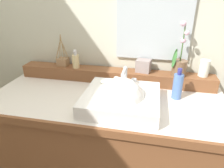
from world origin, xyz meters
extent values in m
cube|color=beige|center=(0.00, 0.43, 1.38)|extent=(3.44, 0.20, 2.76)
cube|color=brown|center=(0.00, 0.00, 0.43)|extent=(1.45, 0.62, 0.86)
cube|color=silver|center=(0.00, 0.00, 0.88)|extent=(1.47, 0.64, 0.04)
cube|color=brown|center=(0.00, -0.32, 0.88)|extent=(1.47, 0.02, 0.04)
cube|color=brown|center=(0.00, 0.25, 0.94)|extent=(1.39, 0.12, 0.09)
cube|color=white|center=(0.11, -0.08, 0.94)|extent=(0.43, 0.40, 0.08)
sphere|color=white|center=(0.11, -0.10, 0.93)|extent=(0.28, 0.28, 0.28)
cylinder|color=silver|center=(0.11, 0.06, 1.03)|extent=(0.02, 0.02, 0.10)
cylinder|color=silver|center=(0.11, 0.00, 1.08)|extent=(0.02, 0.11, 0.02)
sphere|color=silver|center=(0.11, 0.06, 1.08)|extent=(0.03, 0.03, 0.03)
cylinder|color=silver|center=(0.05, 0.06, 0.99)|extent=(0.03, 0.03, 0.04)
cylinder|color=silver|center=(0.16, 0.06, 0.99)|extent=(0.03, 0.03, 0.04)
ellipsoid|color=silver|center=(-0.01, 0.03, 0.99)|extent=(0.07, 0.04, 0.02)
cylinder|color=brown|center=(0.44, 0.23, 1.04)|extent=(0.09, 0.09, 0.10)
cylinder|color=tan|center=(0.44, 0.23, 1.08)|extent=(0.08, 0.08, 0.01)
cylinder|color=#476B38|center=(0.44, 0.23, 1.21)|extent=(0.01, 0.01, 0.23)
ellipsoid|color=#387033|center=(0.41, 0.28, 1.11)|extent=(0.04, 0.04, 0.11)
ellipsoid|color=#387033|center=(0.40, 0.20, 1.11)|extent=(0.04, 0.04, 0.11)
sphere|color=#E1AEC5|center=(0.44, 0.24, 1.22)|extent=(0.04, 0.04, 0.04)
sphere|color=#E1AEC5|center=(0.46, 0.22, 1.27)|extent=(0.03, 0.03, 0.03)
sphere|color=#E1AEC5|center=(0.43, 0.23, 1.32)|extent=(0.04, 0.04, 0.04)
cylinder|color=#DAC187|center=(-0.28, 0.23, 1.03)|extent=(0.05, 0.05, 0.10)
cylinder|color=silver|center=(-0.28, 0.23, 1.09)|extent=(0.02, 0.02, 0.02)
cylinder|color=silver|center=(-0.28, 0.23, 1.11)|extent=(0.02, 0.02, 0.02)
cylinder|color=silver|center=(-0.28, 0.22, 1.11)|extent=(0.01, 0.03, 0.01)
cylinder|color=white|center=(0.60, 0.26, 1.04)|extent=(0.06, 0.06, 0.11)
cube|color=#956D49|center=(-0.39, 0.26, 1.01)|extent=(0.08, 0.08, 0.06)
cylinder|color=#9E7A4C|center=(-0.37, 0.26, 1.10)|extent=(0.05, 0.01, 0.14)
cylinder|color=#9E7A4C|center=(-0.38, 0.28, 1.11)|extent=(0.03, 0.05, 0.15)
cylinder|color=#9E7A4C|center=(-0.39, 0.29, 1.11)|extent=(0.00, 0.05, 0.15)
cylinder|color=#9E7A4C|center=(-0.42, 0.28, 1.13)|extent=(0.05, 0.04, 0.19)
cylinder|color=#9E7A4C|center=(-0.42, 0.26, 1.11)|extent=(0.06, 0.01, 0.16)
cylinder|color=#9E7A4C|center=(-0.41, 0.24, 1.11)|extent=(0.04, 0.04, 0.15)
cylinder|color=#9E7A4C|center=(-0.39, 0.24, 1.13)|extent=(0.01, 0.04, 0.19)
cylinder|color=#9E7A4C|center=(-0.38, 0.25, 1.13)|extent=(0.03, 0.03, 0.19)
cube|color=gray|center=(0.21, 0.26, 1.03)|extent=(0.11, 0.09, 0.09)
cylinder|color=#5077BB|center=(0.43, 0.08, 0.98)|extent=(0.06, 0.06, 0.16)
cylinder|color=navy|center=(0.43, 0.08, 1.06)|extent=(0.02, 0.02, 0.02)
cylinder|color=navy|center=(0.43, 0.08, 1.08)|extent=(0.03, 0.03, 0.02)
cylinder|color=navy|center=(0.43, 0.06, 1.09)|extent=(0.01, 0.03, 0.01)
cube|color=silver|center=(0.25, 0.32, 1.30)|extent=(0.49, 0.02, 0.48)
camera|label=1|loc=(0.27, -1.09, 1.51)|focal=32.53mm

